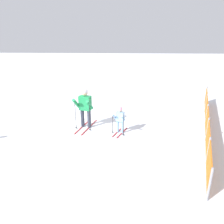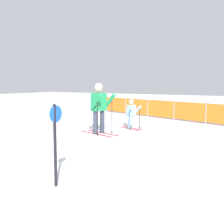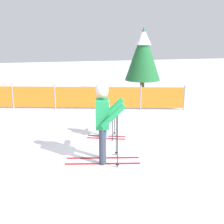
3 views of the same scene
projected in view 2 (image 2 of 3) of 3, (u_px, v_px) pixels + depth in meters
name	position (u px, v px, depth m)	size (l,w,h in m)	color
ground_plane	(90.00, 134.00, 9.29)	(60.00, 60.00, 0.00)	white
skier_adult	(99.00, 104.00, 9.31)	(1.63, 0.85, 1.70)	maroon
skier_child	(132.00, 112.00, 10.34)	(1.04, 0.64, 1.10)	maroon
safety_fence	(160.00, 109.00, 13.44)	(7.73, 2.69, 0.93)	gray
trail_marker	(55.00, 136.00, 4.59)	(0.05, 0.28, 1.37)	black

